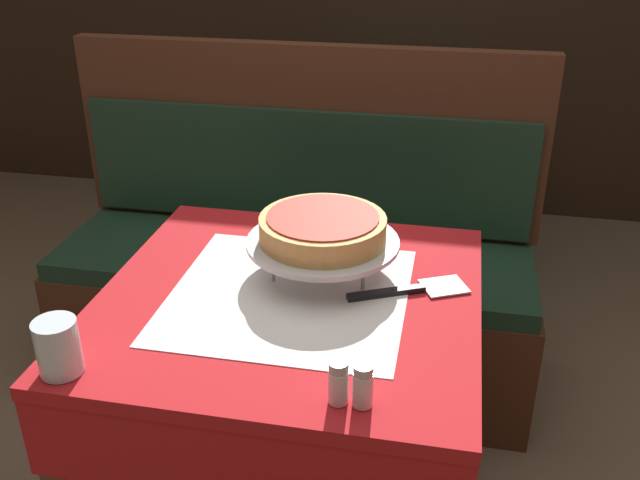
# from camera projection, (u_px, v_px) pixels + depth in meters

# --- Properties ---
(dining_table_front) EXTENTS (0.80, 0.80, 0.76)m
(dining_table_front) POSITION_uv_depth(u_px,v_px,m) (290.00, 340.00, 1.56)
(dining_table_front) COLOR red
(dining_table_front) RESTS_ON ground_plane
(dining_table_rear) EXTENTS (0.80, 0.80, 0.77)m
(dining_table_rear) POSITION_uv_depth(u_px,v_px,m) (392.00, 109.00, 3.13)
(dining_table_rear) COLOR #1E6B33
(dining_table_rear) RESTS_ON ground_plane
(booth_bench) EXTENTS (1.56, 0.51, 1.10)m
(booth_bench) POSITION_uv_depth(u_px,v_px,m) (296.00, 288.00, 2.41)
(booth_bench) COLOR #4C2819
(booth_bench) RESTS_ON ground_plane
(pizza_pan_stand) EXTENTS (0.34, 0.34, 0.08)m
(pizza_pan_stand) POSITION_uv_depth(u_px,v_px,m) (323.00, 244.00, 1.57)
(pizza_pan_stand) COLOR #ADADB2
(pizza_pan_stand) RESTS_ON dining_table_front
(deep_dish_pizza) EXTENTS (0.28, 0.28, 0.06)m
(deep_dish_pizza) POSITION_uv_depth(u_px,v_px,m) (323.00, 228.00, 1.55)
(deep_dish_pizza) COLOR tan
(deep_dish_pizza) RESTS_ON pizza_pan_stand
(pizza_server) EXTENTS (0.26, 0.16, 0.01)m
(pizza_server) POSITION_uv_depth(u_px,v_px,m) (410.00, 290.00, 1.52)
(pizza_server) COLOR #BCBCC1
(pizza_server) RESTS_ON dining_table_front
(water_glass_near) EXTENTS (0.08, 0.08, 0.10)m
(water_glass_near) POSITION_uv_depth(u_px,v_px,m) (58.00, 347.00, 1.25)
(water_glass_near) COLOR silver
(water_glass_near) RESTS_ON dining_table_front
(salt_shaker) EXTENTS (0.03, 0.03, 0.08)m
(salt_shaker) POSITION_uv_depth(u_px,v_px,m) (338.00, 383.00, 1.18)
(salt_shaker) COLOR silver
(salt_shaker) RESTS_ON dining_table_front
(pepper_shaker) EXTENTS (0.03, 0.03, 0.08)m
(pepper_shaker) POSITION_uv_depth(u_px,v_px,m) (363.00, 386.00, 1.17)
(pepper_shaker) COLOR silver
(pepper_shaker) RESTS_ON dining_table_front
(condiment_caddy) EXTENTS (0.12, 0.12, 0.16)m
(condiment_caddy) POSITION_uv_depth(u_px,v_px,m) (405.00, 72.00, 3.11)
(condiment_caddy) COLOR black
(condiment_caddy) RESTS_ON dining_table_rear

